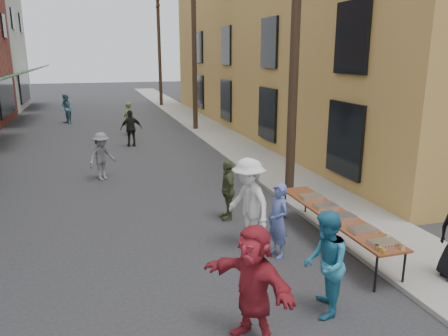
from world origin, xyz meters
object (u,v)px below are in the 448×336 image
utility_pole_near (295,37)px  utility_pole_mid (194,45)px  utility_pole_far (159,48)px  serving_table (335,216)px  guest_front_c (325,264)px  catering_tray_sausage (384,243)px

utility_pole_near → utility_pole_mid: (0.00, 12.00, 0.00)m
utility_pole_far → serving_table: bearing=-91.2°
guest_front_c → utility_pole_far: bearing=-157.0°
utility_pole_far → guest_front_c: 29.94m
utility_pole_far → catering_tray_sausage: size_ratio=18.00×
utility_pole_near → guest_front_c: size_ratio=5.21×
utility_pole_near → catering_tray_sausage: utility_pole_near is taller
utility_pole_near → guest_front_c: utility_pole_near is taller
serving_table → utility_pole_near: bearing=80.7°
utility_pole_far → guest_front_c: size_ratio=5.21×
utility_pole_mid → utility_pole_far: 12.00m
serving_table → catering_tray_sausage: bearing=-90.0°
catering_tray_sausage → guest_front_c: (-1.49, -0.54, 0.07)m
utility_pole_near → serving_table: utility_pole_near is taller
utility_pole_near → utility_pole_mid: size_ratio=1.00×
utility_pole_near → guest_front_c: bearing=-110.0°
serving_table → catering_tray_sausage: size_ratio=8.00×
utility_pole_far → serving_table: (-0.57, -27.46, -3.79)m
catering_tray_sausage → guest_front_c: 1.58m
serving_table → guest_front_c: size_ratio=2.32×
catering_tray_sausage → serving_table: bearing=90.0°
utility_pole_mid → serving_table: (-0.57, -15.46, -3.79)m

